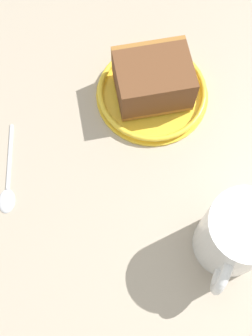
% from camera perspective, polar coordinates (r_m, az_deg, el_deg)
% --- Properties ---
extents(ground_plane, '(1.37, 1.37, 0.03)m').
position_cam_1_polar(ground_plane, '(0.56, 3.58, 3.57)').
color(ground_plane, tan).
extents(small_plate, '(0.15, 0.15, 0.01)m').
position_cam_1_polar(small_plate, '(0.57, 3.27, 9.90)').
color(small_plate, yellow).
rests_on(small_plate, ground_plane).
extents(cake_slice, '(0.10, 0.11, 0.06)m').
position_cam_1_polar(cake_slice, '(0.55, 3.38, 11.64)').
color(cake_slice, '#9E662D').
rests_on(cake_slice, small_plate).
extents(tea_mug, '(0.10, 0.08, 0.10)m').
position_cam_1_polar(tea_mug, '(0.47, 14.00, -8.71)').
color(tea_mug, white).
rests_on(tea_mug, ground_plane).
extents(teaspoon, '(0.12, 0.03, 0.01)m').
position_cam_1_polar(teaspoon, '(0.54, -15.64, -2.29)').
color(teaspoon, silver).
rests_on(teaspoon, ground_plane).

